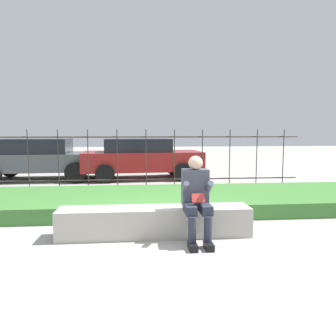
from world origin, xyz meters
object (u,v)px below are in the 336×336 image
at_px(stone_bench, 155,223).
at_px(car_parked_center, 141,157).
at_px(person_seated_reader, 196,195).
at_px(car_parked_left, 39,158).

xyz_separation_m(stone_bench, car_parked_center, (-0.14, 6.20, 0.53)).
xyz_separation_m(person_seated_reader, car_parked_left, (-4.09, 6.54, 0.06)).
bearing_deg(stone_bench, car_parked_left, 119.27).
relative_size(person_seated_reader, car_parked_center, 0.31).
xyz_separation_m(stone_bench, car_parked_left, (-3.51, 6.25, 0.54)).
relative_size(stone_bench, car_parked_center, 0.72).
distance_m(car_parked_left, car_parked_center, 3.37).
bearing_deg(stone_bench, person_seated_reader, -25.80).
bearing_deg(person_seated_reader, car_parked_center, 96.36).
height_order(car_parked_left, car_parked_center, car_parked_left).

